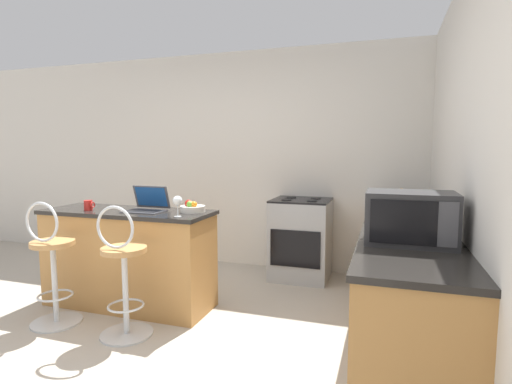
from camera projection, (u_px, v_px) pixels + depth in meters
ground_plane at (125, 354)px, 2.80m from camera, size 20.00×20.00×0.00m
wall_back at (242, 160)px, 4.92m from camera, size 12.00×0.06×2.60m
wall_right at (486, 176)px, 1.98m from camera, size 0.06×12.00×2.60m
breakfast_bar at (129, 258)px, 3.64m from camera, size 1.57×0.56×0.89m
counter_right at (404, 279)px, 3.05m from camera, size 0.61×2.89×0.89m
bar_stool_near at (52, 267)px, 3.24m from camera, size 0.40×0.40×1.03m
bar_stool_far at (123, 275)px, 3.02m from camera, size 0.40×0.40×1.03m
laptop at (147, 205)px, 3.54m from camera, size 0.35×0.27×0.22m
microwave at (410, 218)px, 2.31m from camera, size 0.49×0.35×0.30m
stove_range at (301, 239)px, 4.43m from camera, size 0.63×0.59×0.89m
mug_red at (89, 205)px, 3.59m from camera, size 0.09×0.07×0.09m
fruit_bowl at (192, 208)px, 3.48m from camera, size 0.22×0.22×0.11m
wine_glass_tall at (178, 201)px, 3.23m from camera, size 0.08×0.08×0.17m
pepper_mill at (401, 207)px, 2.89m from camera, size 0.05×0.05×0.27m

